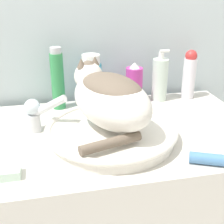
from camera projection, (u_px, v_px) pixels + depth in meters
name	position (u px, v px, depth m)	size (l,w,h in m)	color
wall_back	(100.00, 8.00, 1.20)	(8.00, 0.05, 2.40)	silver
sink_basin	(111.00, 132.00, 0.96)	(0.41, 0.41, 0.05)	white
cat	(109.00, 97.00, 0.92)	(0.28, 0.35, 0.19)	silver
faucet	(36.00, 112.00, 0.99)	(0.14, 0.09, 0.14)	silver
soap_pump_bottle	(160.00, 79.00, 1.25)	(0.06, 0.06, 0.21)	silver
shampoo_bottle_tall	(58.00, 79.00, 1.16)	(0.05, 0.05, 0.23)	#338C4C
spray_bottle_trigger	(134.00, 84.00, 1.23)	(0.07, 0.07, 0.16)	#B2338C
mouthwash_bottle	(91.00, 82.00, 1.19)	(0.08, 0.08, 0.20)	teal
lotion_bottle_white	(189.00, 74.00, 1.26)	(0.05, 0.05, 0.20)	silver
cream_tube	(218.00, 160.00, 0.83)	(0.15, 0.09, 0.04)	#4C7FB2
soap_bar	(5.00, 173.00, 0.78)	(0.08, 0.05, 0.02)	silver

